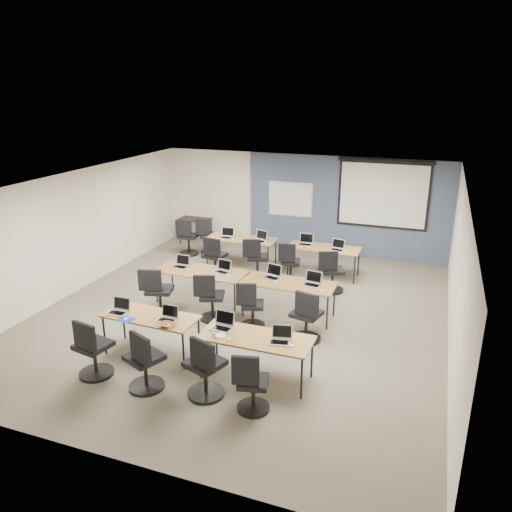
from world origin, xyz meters
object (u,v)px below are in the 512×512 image
at_px(laptop_0, 119,309).
at_px(task_chair_0, 92,353).
at_px(task_chair_2, 205,372).
at_px(task_chair_8, 214,260).
at_px(task_chair_1, 144,365).
at_px(training_table_back_right, 324,249).
at_px(laptop_9, 261,238).
at_px(laptop_11, 338,247).
at_px(spare_chair_a, 208,239).
at_px(task_chair_6, 251,309).
at_px(training_table_back_left, 241,240).
at_px(task_chair_7, 306,320).
at_px(laptop_1, 168,317).
at_px(laptop_10, 306,242).
at_px(training_table_front_right, 256,340).
at_px(laptop_5, 223,269).
at_px(projector_screen, 383,190).
at_px(task_chair_10, 290,265).
at_px(task_chair_9, 256,261).
at_px(laptop_7, 313,282).
at_px(training_table_mid_left, 201,272).
at_px(laptop_2, 223,324).
at_px(whiteboard, 290,199).
at_px(training_table_mid_right, 289,285).
at_px(laptop_8, 227,235).
at_px(training_table_front_left, 150,318).
at_px(task_chair_3, 251,387).
at_px(laptop_4, 181,264).
at_px(task_chair_5, 210,301).
at_px(spare_chair_b, 188,240).
at_px(laptop_3, 280,338).
at_px(task_chair_11, 331,275).
at_px(task_chair_4, 158,296).
at_px(laptop_6, 273,275).

bearing_deg(laptop_0, task_chair_0, -87.51).
relative_size(task_chair_2, task_chair_8, 1.02).
bearing_deg(task_chair_1, task_chair_8, 124.68).
bearing_deg(training_table_back_right, laptop_9, -178.70).
bearing_deg(laptop_11, spare_chair_a, -176.57).
bearing_deg(task_chair_6, training_table_back_left, 96.74).
height_order(training_table_back_right, task_chair_2, task_chair_2).
bearing_deg(task_chair_7, task_chair_8, 153.79).
bearing_deg(laptop_0, laptop_1, -0.04).
distance_m(task_chair_2, laptop_10, 5.68).
relative_size(training_table_front_right, laptop_5, 5.46).
height_order(projector_screen, task_chair_8, projector_screen).
bearing_deg(task_chair_2, laptop_9, 120.54).
height_order(task_chair_2, task_chair_10, task_chair_2).
bearing_deg(task_chair_7, training_table_front_right, -93.79).
bearing_deg(task_chair_9, training_table_back_right, 5.93).
xyz_separation_m(laptop_7, spare_chair_a, (-3.69, 2.98, -0.37)).
xyz_separation_m(training_table_mid_left, laptop_5, (0.47, 0.09, 0.10)).
distance_m(laptop_2, laptop_7, 2.48).
height_order(training_table_mid_left, laptop_10, laptop_10).
bearing_deg(training_table_mid_left, task_chair_10, 52.06).
distance_m(whiteboard, laptop_7, 4.53).
relative_size(training_table_mid_right, laptop_8, 5.50).
bearing_deg(spare_chair_a, laptop_1, -89.78).
bearing_deg(task_chair_7, laptop_0, -141.23).
height_order(training_table_front_left, task_chair_3, task_chair_3).
relative_size(task_chair_6, laptop_8, 2.85).
bearing_deg(laptop_4, training_table_mid_right, 0.13).
distance_m(laptop_0, laptop_4, 2.41).
bearing_deg(laptop_10, task_chair_2, -94.53).
bearing_deg(task_chair_1, projector_screen, 93.43).
distance_m(training_table_front_right, training_table_back_left, 5.31).
height_order(training_table_mid_left, laptop_1, laptop_1).
xyz_separation_m(task_chair_5, spare_chair_b, (-2.31, 3.46, 0.01)).
bearing_deg(laptop_5, training_table_front_right, -46.00).
relative_size(task_chair_2, task_chair_9, 1.03).
relative_size(task_chair_0, laptop_1, 3.32).
bearing_deg(training_table_front_left, laptop_2, 3.16).
xyz_separation_m(projector_screen, laptop_3, (-0.71, -6.55, -1.10)).
bearing_deg(task_chair_10, laptop_2, -101.68).
xyz_separation_m(training_table_front_left, laptop_9, (0.33, 4.71, 0.11)).
distance_m(task_chair_1, spare_chair_b, 6.47).
bearing_deg(task_chair_8, laptop_0, -82.87).
bearing_deg(training_table_back_right, task_chair_1, -103.94).
distance_m(task_chair_0, task_chair_11, 5.55).
bearing_deg(training_table_back_left, training_table_front_left, -87.79).
distance_m(laptop_10, spare_chair_a, 2.95).
distance_m(training_table_front_right, task_chair_4, 3.05).
relative_size(laptop_6, laptop_10, 1.00).
xyz_separation_m(task_chair_4, laptop_11, (2.99, 3.30, 0.36)).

